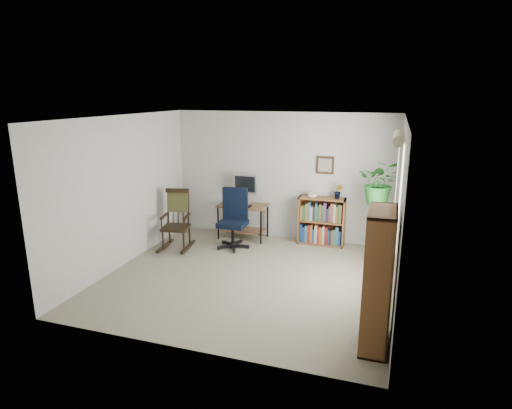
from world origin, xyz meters
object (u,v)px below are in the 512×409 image
(rocking_chair, at_px, (175,219))
(desk, at_px, (243,221))
(tall_bookshelf, at_px, (378,280))
(low_bookshelf, at_px, (321,221))
(office_chair, at_px, (233,219))

(rocking_chair, bearing_deg, desk, 31.57)
(tall_bookshelf, bearing_deg, desk, 131.29)
(low_bookshelf, relative_size, tall_bookshelf, 0.57)
(rocking_chair, bearing_deg, low_bookshelf, 10.83)
(desk, relative_size, low_bookshelf, 1.04)
(desk, height_order, low_bookshelf, low_bookshelf)
(rocking_chair, bearing_deg, tall_bookshelf, -42.00)
(office_chair, bearing_deg, desk, 83.31)
(office_chair, bearing_deg, rocking_chair, -167.31)
(office_chair, xyz_separation_m, tall_bookshelf, (2.60, -2.40, 0.23))
(office_chair, xyz_separation_m, low_bookshelf, (1.48, 0.68, -0.10))
(low_bookshelf, bearing_deg, office_chair, -155.28)
(office_chair, relative_size, rocking_chair, 1.00)
(rocking_chair, xyz_separation_m, tall_bookshelf, (3.56, -2.06, 0.23))
(rocking_chair, relative_size, low_bookshelf, 1.22)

